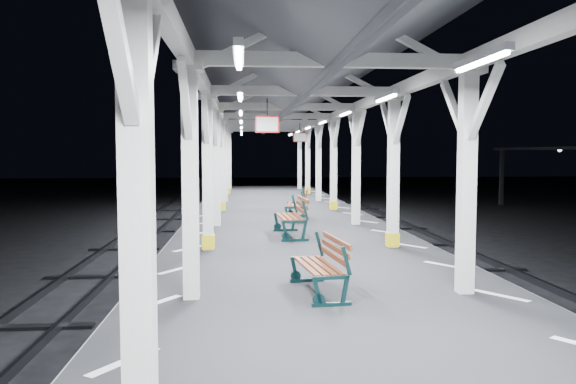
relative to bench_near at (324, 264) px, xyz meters
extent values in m
plane|color=black|center=(0.08, 1.84, -1.44)|extent=(120.00, 120.00, 0.00)
cube|color=black|center=(0.08, 1.84, -0.94)|extent=(6.00, 50.00, 1.00)
cube|color=silver|center=(-2.37, 1.84, -0.44)|extent=(1.00, 48.00, 0.01)
cube|color=silver|center=(2.53, 1.84, -0.44)|extent=(1.00, 48.00, 0.01)
cube|color=#2D2D33|center=(-4.37, 1.84, -1.36)|extent=(0.08, 60.00, 0.16)
cube|color=black|center=(-4.92, 1.84, -1.41)|extent=(2.20, 0.22, 0.06)
cube|color=#2D2D33|center=(4.53, 1.84, -1.36)|extent=(0.08, 60.00, 0.16)
cube|color=black|center=(5.08, 1.84, -1.41)|extent=(2.20, 0.22, 0.06)
cube|color=silver|center=(-1.92, -4.16, 1.16)|extent=(0.22, 0.22, 3.20)
cube|color=silver|center=(-1.92, -3.61, 2.31)|extent=(0.10, 0.99, 0.99)
cube|color=silver|center=(-1.92, -4.71, 2.31)|extent=(0.10, 0.99, 0.99)
cube|color=silver|center=(-1.92, -0.16, 1.16)|extent=(0.22, 0.22, 3.20)
cube|color=silver|center=(-1.92, -0.16, 2.82)|extent=(0.40, 0.40, 0.12)
cube|color=silver|center=(-1.92, 0.39, 2.31)|extent=(0.10, 0.99, 0.99)
cube|color=silver|center=(-1.92, -0.71, 2.31)|extent=(0.10, 0.99, 0.99)
cube|color=silver|center=(-1.92, 3.84, 1.16)|extent=(0.22, 0.22, 3.20)
cube|color=silver|center=(-1.92, 3.84, 2.82)|extent=(0.40, 0.40, 0.12)
cube|color=yellow|center=(-1.92, 3.84, -0.26)|extent=(0.26, 0.26, 0.30)
cube|color=silver|center=(-1.92, 4.39, 2.31)|extent=(0.10, 0.99, 0.99)
cube|color=silver|center=(-1.92, 3.29, 2.31)|extent=(0.10, 0.99, 0.99)
cube|color=silver|center=(-1.92, 7.84, 1.16)|extent=(0.22, 0.22, 3.20)
cube|color=silver|center=(-1.92, 7.84, 2.82)|extent=(0.40, 0.40, 0.12)
cube|color=silver|center=(-1.92, 8.39, 2.31)|extent=(0.10, 0.99, 0.99)
cube|color=silver|center=(-1.92, 7.29, 2.31)|extent=(0.10, 0.99, 0.99)
cube|color=silver|center=(-1.92, 11.84, 1.16)|extent=(0.22, 0.22, 3.20)
cube|color=silver|center=(-1.92, 11.84, 2.82)|extent=(0.40, 0.40, 0.12)
cube|color=yellow|center=(-1.92, 11.84, -0.26)|extent=(0.26, 0.26, 0.30)
cube|color=silver|center=(-1.92, 12.39, 2.31)|extent=(0.10, 0.99, 0.99)
cube|color=silver|center=(-1.92, 11.29, 2.31)|extent=(0.10, 0.99, 0.99)
cube|color=silver|center=(-1.92, 15.84, 1.16)|extent=(0.22, 0.22, 3.20)
cube|color=silver|center=(-1.92, 15.84, 2.82)|extent=(0.40, 0.40, 0.12)
cube|color=silver|center=(-1.92, 16.39, 2.31)|extent=(0.10, 0.99, 0.99)
cube|color=silver|center=(-1.92, 15.29, 2.31)|extent=(0.10, 0.99, 0.99)
cube|color=silver|center=(-1.92, 19.84, 1.16)|extent=(0.22, 0.22, 3.20)
cube|color=silver|center=(-1.92, 19.84, 2.82)|extent=(0.40, 0.40, 0.12)
cube|color=yellow|center=(-1.92, 19.84, -0.26)|extent=(0.26, 0.26, 0.30)
cube|color=silver|center=(-1.92, 20.39, 2.31)|extent=(0.10, 0.99, 0.99)
cube|color=silver|center=(-1.92, 19.29, 2.31)|extent=(0.10, 0.99, 0.99)
cube|color=silver|center=(-1.92, 23.84, 1.16)|extent=(0.22, 0.22, 3.20)
cube|color=silver|center=(-1.92, 23.84, 2.82)|extent=(0.40, 0.40, 0.12)
cube|color=silver|center=(-1.92, 24.39, 2.31)|extent=(0.10, 0.99, 0.99)
cube|color=silver|center=(-1.92, 23.29, 2.31)|extent=(0.10, 0.99, 0.99)
cube|color=silver|center=(2.08, -0.16, 1.16)|extent=(0.22, 0.22, 3.20)
cube|color=silver|center=(2.08, -0.16, 2.82)|extent=(0.40, 0.40, 0.12)
cube|color=silver|center=(2.08, 0.39, 2.31)|extent=(0.10, 0.99, 0.99)
cube|color=silver|center=(2.08, -0.71, 2.31)|extent=(0.10, 0.99, 0.99)
cube|color=silver|center=(2.08, 3.84, 1.16)|extent=(0.22, 0.22, 3.20)
cube|color=silver|center=(2.08, 3.84, 2.82)|extent=(0.40, 0.40, 0.12)
cube|color=yellow|center=(2.08, 3.84, -0.26)|extent=(0.26, 0.26, 0.30)
cube|color=silver|center=(2.08, 4.39, 2.31)|extent=(0.10, 0.99, 0.99)
cube|color=silver|center=(2.08, 3.29, 2.31)|extent=(0.10, 0.99, 0.99)
cube|color=silver|center=(2.08, 7.84, 1.16)|extent=(0.22, 0.22, 3.20)
cube|color=silver|center=(2.08, 7.84, 2.82)|extent=(0.40, 0.40, 0.12)
cube|color=silver|center=(2.08, 8.39, 2.31)|extent=(0.10, 0.99, 0.99)
cube|color=silver|center=(2.08, 7.29, 2.31)|extent=(0.10, 0.99, 0.99)
cube|color=silver|center=(2.08, 11.84, 1.16)|extent=(0.22, 0.22, 3.20)
cube|color=silver|center=(2.08, 11.84, 2.82)|extent=(0.40, 0.40, 0.12)
cube|color=yellow|center=(2.08, 11.84, -0.26)|extent=(0.26, 0.26, 0.30)
cube|color=silver|center=(2.08, 12.39, 2.31)|extent=(0.10, 0.99, 0.99)
cube|color=silver|center=(2.08, 11.29, 2.31)|extent=(0.10, 0.99, 0.99)
cube|color=silver|center=(2.08, 15.84, 1.16)|extent=(0.22, 0.22, 3.20)
cube|color=silver|center=(2.08, 15.84, 2.82)|extent=(0.40, 0.40, 0.12)
cube|color=silver|center=(2.08, 16.39, 2.31)|extent=(0.10, 0.99, 0.99)
cube|color=silver|center=(2.08, 15.29, 2.31)|extent=(0.10, 0.99, 0.99)
cube|color=silver|center=(2.08, 19.84, 1.16)|extent=(0.22, 0.22, 3.20)
cube|color=silver|center=(2.08, 19.84, 2.82)|extent=(0.40, 0.40, 0.12)
cube|color=yellow|center=(2.08, 19.84, -0.26)|extent=(0.26, 0.26, 0.30)
cube|color=silver|center=(2.08, 20.39, 2.31)|extent=(0.10, 0.99, 0.99)
cube|color=silver|center=(2.08, 19.29, 2.31)|extent=(0.10, 0.99, 0.99)
cube|color=silver|center=(2.08, 23.84, 1.16)|extent=(0.22, 0.22, 3.20)
cube|color=silver|center=(2.08, 23.84, 2.82)|extent=(0.40, 0.40, 0.12)
cube|color=silver|center=(2.08, 24.39, 2.31)|extent=(0.10, 0.99, 0.99)
cube|color=silver|center=(2.08, 23.29, 2.31)|extent=(0.10, 0.99, 0.99)
cube|color=silver|center=(-1.92, 1.84, 2.94)|extent=(0.18, 48.00, 0.24)
cube|color=silver|center=(2.08, 1.84, 2.94)|extent=(0.18, 48.00, 0.24)
cube|color=silver|center=(0.08, -0.16, 2.94)|extent=(4.20, 0.14, 0.20)
cube|color=silver|center=(0.08, 3.84, 2.94)|extent=(4.20, 0.14, 0.20)
cube|color=silver|center=(0.08, 7.84, 2.94)|extent=(4.20, 0.14, 0.20)
cube|color=silver|center=(0.08, 11.84, 2.94)|extent=(4.20, 0.14, 0.20)
cube|color=silver|center=(0.08, 15.84, 2.94)|extent=(4.20, 0.14, 0.20)
cube|color=silver|center=(0.08, 19.84, 2.94)|extent=(4.20, 0.14, 0.20)
cube|color=silver|center=(0.08, 23.84, 2.94)|extent=(4.20, 0.14, 0.20)
cube|color=silver|center=(0.08, 1.84, 3.86)|extent=(0.16, 48.00, 0.20)
cube|color=#46494D|center=(-1.22, 1.84, 3.48)|extent=(2.80, 49.00, 1.45)
cube|color=#46494D|center=(1.38, 1.84, 3.48)|extent=(2.80, 49.00, 1.45)
cube|color=silver|center=(-1.22, -2.16, 2.66)|extent=(0.10, 1.35, 0.08)
cube|color=white|center=(-1.22, -2.16, 2.61)|extent=(0.05, 1.25, 0.05)
cube|color=silver|center=(-1.22, 1.84, 2.66)|extent=(0.10, 1.35, 0.08)
cube|color=white|center=(-1.22, 1.84, 2.61)|extent=(0.05, 1.25, 0.05)
cube|color=silver|center=(-1.22, 5.84, 2.66)|extent=(0.10, 1.35, 0.08)
cube|color=white|center=(-1.22, 5.84, 2.61)|extent=(0.05, 1.25, 0.05)
cube|color=silver|center=(-1.22, 9.84, 2.66)|extent=(0.10, 1.35, 0.08)
cube|color=white|center=(-1.22, 9.84, 2.61)|extent=(0.05, 1.25, 0.05)
cube|color=silver|center=(-1.22, 13.84, 2.66)|extent=(0.10, 1.35, 0.08)
cube|color=white|center=(-1.22, 13.84, 2.61)|extent=(0.05, 1.25, 0.05)
cube|color=silver|center=(-1.22, 17.84, 2.66)|extent=(0.10, 1.35, 0.08)
cube|color=white|center=(-1.22, 17.84, 2.61)|extent=(0.05, 1.25, 0.05)
cube|color=silver|center=(-1.22, 21.84, 2.66)|extent=(0.10, 1.35, 0.08)
cube|color=white|center=(-1.22, 21.84, 2.61)|extent=(0.05, 1.25, 0.05)
cube|color=silver|center=(1.38, -2.16, 2.66)|extent=(0.10, 1.35, 0.08)
cube|color=white|center=(1.38, -2.16, 2.61)|extent=(0.05, 1.25, 0.05)
cube|color=silver|center=(1.38, 1.84, 2.66)|extent=(0.10, 1.35, 0.08)
cube|color=white|center=(1.38, 1.84, 2.61)|extent=(0.05, 1.25, 0.05)
cube|color=silver|center=(1.38, 5.84, 2.66)|extent=(0.10, 1.35, 0.08)
cube|color=white|center=(1.38, 5.84, 2.61)|extent=(0.05, 1.25, 0.05)
cube|color=silver|center=(1.38, 9.84, 2.66)|extent=(0.10, 1.35, 0.08)
cube|color=white|center=(1.38, 9.84, 2.61)|extent=(0.05, 1.25, 0.05)
cube|color=silver|center=(1.38, 13.84, 2.66)|extent=(0.10, 1.35, 0.08)
cube|color=white|center=(1.38, 13.84, 2.61)|extent=(0.05, 1.25, 0.05)
cube|color=silver|center=(1.38, 17.84, 2.66)|extent=(0.10, 1.35, 0.08)
cube|color=white|center=(1.38, 17.84, 2.61)|extent=(0.05, 1.25, 0.05)
cube|color=silver|center=(1.38, 21.84, 2.66)|extent=(0.10, 1.35, 0.08)
cube|color=white|center=(1.38, 21.84, 2.61)|extent=(0.05, 1.25, 0.05)
cylinder|color=black|center=(-0.67, 3.61, 2.58)|extent=(0.02, 0.02, 0.36)
cube|color=red|center=(-0.67, 3.61, 2.22)|extent=(0.50, 0.03, 0.35)
cube|color=white|center=(-0.67, 3.61, 2.22)|extent=(0.44, 0.04, 0.29)
cylinder|color=black|center=(0.99, 13.14, 2.58)|extent=(0.02, 0.02, 0.36)
cube|color=red|center=(0.99, 13.14, 2.22)|extent=(0.50, 0.03, 0.35)
cube|color=white|center=(0.99, 13.14, 2.22)|extent=(0.44, 0.05, 0.29)
cube|color=black|center=(14.08, 23.84, 0.21)|extent=(0.20, 0.20, 3.30)
sphere|color=silver|center=(14.08, 17.84, 1.78)|extent=(0.20, 0.20, 0.20)
sphere|color=silver|center=(14.08, 23.84, 1.78)|extent=(0.20, 0.20, 0.20)
cube|color=#0C282A|center=(0.00, -0.74, -0.41)|extent=(0.55, 0.12, 0.06)
cube|color=#0C282A|center=(-0.20, -0.76, -0.23)|extent=(0.15, 0.06, 0.42)
cube|color=#0C282A|center=(0.18, -0.72, -0.23)|extent=(0.13, 0.06, 0.43)
cube|color=#0C282A|center=(0.20, -0.72, 0.18)|extent=(0.15, 0.06, 0.40)
cube|color=#0C282A|center=(-0.17, 0.72, -0.41)|extent=(0.55, 0.12, 0.06)
cube|color=#0C282A|center=(-0.37, 0.70, -0.23)|extent=(0.15, 0.06, 0.42)
cube|color=#0C282A|center=(0.01, 0.74, -0.23)|extent=(0.13, 0.06, 0.43)
cube|color=#0C282A|center=(0.03, 0.74, 0.18)|extent=(0.15, 0.06, 0.40)
cube|color=#622A17|center=(-0.27, -0.03, -0.03)|extent=(0.24, 1.40, 0.03)
cube|color=#622A17|center=(-0.15, -0.02, -0.03)|extent=(0.24, 1.40, 0.03)
cube|color=#622A17|center=(-0.03, 0.00, -0.03)|extent=(0.24, 1.40, 0.03)
cube|color=#622A17|center=(0.09, 0.01, -0.03)|extent=(0.24, 1.40, 0.03)
cube|color=#622A17|center=(0.15, 0.02, 0.10)|extent=(0.21, 1.39, 0.09)
cube|color=#622A17|center=(0.17, 0.02, 0.22)|extent=(0.21, 1.39, 0.09)
cube|color=#622A17|center=(0.19, 0.02, 0.34)|extent=(0.21, 1.39, 0.09)
cube|color=#0C282A|center=(0.03, 4.84, -0.41)|extent=(0.65, 0.10, 0.06)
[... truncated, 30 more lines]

